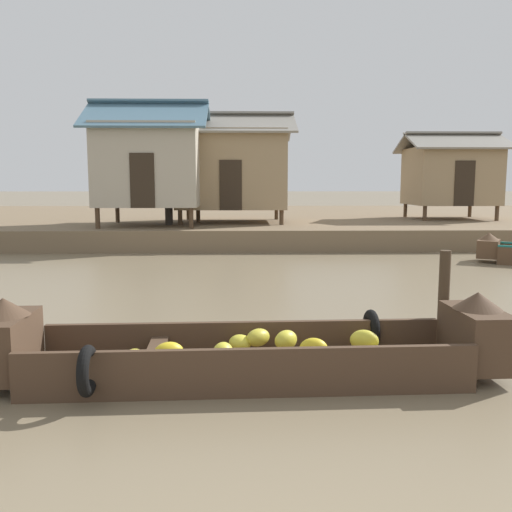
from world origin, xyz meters
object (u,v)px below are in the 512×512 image
object	(u,v)px
stilt_house_mid_left	(232,169)
vendor_person	(169,199)
mooring_post	(443,303)
banana_boat	(249,352)
stilt_house_left	(150,164)
stilt_house_mid_right	(450,175)

from	to	relation	value
stilt_house_mid_left	vendor_person	distance (m)	2.90
stilt_house_mid_left	mooring_post	bearing A→B (deg)	-78.43
banana_boat	mooring_post	size ratio (longest dim) A/B	4.31
stilt_house_left	mooring_post	world-z (taller)	stilt_house_left
vendor_person	mooring_post	xyz separation A→B (m)	(5.29, -13.31, -0.96)
stilt_house_mid_left	stilt_house_mid_right	size ratio (longest dim) A/B	1.19
banana_boat	mooring_post	distance (m)	2.66
stilt_house_left	stilt_house_mid_left	size ratio (longest dim) A/B	0.92
stilt_house_mid_right	vendor_person	bearing A→B (deg)	-164.84
banana_boat	stilt_house_mid_left	size ratio (longest dim) A/B	1.23
stilt_house_mid_right	stilt_house_left	bearing A→B (deg)	-164.45
stilt_house_left	mooring_post	bearing A→B (deg)	-65.77
stilt_house_mid_left	mooring_post	distance (m)	15.15
banana_boat	stilt_house_mid_right	world-z (taller)	stilt_house_mid_right
vendor_person	mooring_post	bearing A→B (deg)	-68.34
stilt_house_left	stilt_house_mid_right	world-z (taller)	stilt_house_left
banana_boat	vendor_person	size ratio (longest dim) A/B	3.56
stilt_house_left	vendor_person	size ratio (longest dim) A/B	2.68
stilt_house_mid_left	vendor_person	world-z (taller)	stilt_house_mid_left
banana_boat	stilt_house_mid_right	bearing A→B (deg)	63.03
stilt_house_left	banana_boat	bearing A→B (deg)	-76.35
stilt_house_mid_left	stilt_house_left	bearing A→B (deg)	-150.43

